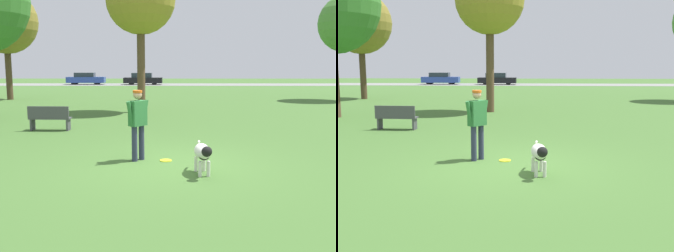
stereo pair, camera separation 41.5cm
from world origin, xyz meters
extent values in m
plane|color=#426B2D|center=(0.00, 0.00, 0.00)|extent=(120.00, 120.00, 0.00)
cube|color=gray|center=(0.00, 37.80, 0.01)|extent=(120.00, 6.00, 0.01)
cylinder|color=#2D334C|center=(-0.70, 0.45, 0.41)|extent=(0.18, 0.18, 0.82)
cylinder|color=#2D334C|center=(-0.85, 0.28, 0.41)|extent=(0.18, 0.18, 0.82)
cube|color=#2D7038|center=(-0.77, 0.37, 1.11)|extent=(0.44, 0.46, 0.58)
cylinder|color=#2D7038|center=(-0.62, 0.54, 1.11)|extent=(0.20, 0.22, 0.59)
cylinder|color=#2D7038|center=(-0.92, 0.19, 1.11)|extent=(0.20, 0.22, 0.59)
sphere|color=tan|center=(-0.77, 0.37, 1.54)|extent=(0.29, 0.29, 0.20)
cylinder|color=#D15B19|center=(-0.77, 0.37, 1.61)|extent=(0.30, 0.30, 0.06)
ellipsoid|color=silver|center=(0.63, -0.78, 0.47)|extent=(0.39, 0.71, 0.31)
ellipsoid|color=black|center=(0.65, -0.96, 0.41)|extent=(0.24, 0.20, 0.17)
sphere|color=black|center=(0.68, -1.19, 0.55)|extent=(0.23, 0.23, 0.21)
cylinder|color=silver|center=(0.74, -0.98, 0.16)|extent=(0.08, 0.08, 0.31)
cylinder|color=silver|center=(0.57, -1.00, 0.16)|extent=(0.08, 0.08, 0.31)
cylinder|color=silver|center=(0.69, -0.56, 0.16)|extent=(0.08, 0.08, 0.31)
cylinder|color=silver|center=(0.52, -0.58, 0.16)|extent=(0.08, 0.08, 0.31)
cylinder|color=silver|center=(0.57, -0.33, 0.51)|extent=(0.08, 0.28, 0.24)
cylinder|color=yellow|center=(-0.13, 0.33, 0.01)|extent=(0.28, 0.28, 0.02)
torus|color=yellow|center=(-0.13, 0.33, 0.01)|extent=(0.28, 0.28, 0.02)
cylinder|color=#4C3826|center=(-10.53, 17.02, 1.72)|extent=(0.40, 0.40, 3.44)
sphere|color=olive|center=(-10.53, 17.02, 4.94)|extent=(4.01, 4.01, 4.01)
cylinder|color=brown|center=(-1.41, 10.10, 2.01)|extent=(0.38, 0.38, 4.02)
cube|color=#284293|center=(-10.02, 37.96, 0.56)|extent=(4.44, 1.74, 0.67)
cube|color=#232D38|center=(-10.16, 37.96, 1.14)|extent=(2.32, 1.47, 0.50)
cylinder|color=black|center=(-8.72, 38.69, 0.32)|extent=(0.64, 0.21, 0.63)
cylinder|color=black|center=(-8.69, 37.27, 0.32)|extent=(0.64, 0.21, 0.63)
cylinder|color=black|center=(-11.36, 38.65, 0.32)|extent=(0.64, 0.21, 0.63)
cylinder|color=black|center=(-11.33, 37.22, 0.32)|extent=(0.64, 0.21, 0.63)
cube|color=black|center=(-3.25, 37.57, 0.52)|extent=(4.51, 1.80, 0.63)
cube|color=#232D38|center=(-3.39, 37.57, 1.10)|extent=(2.36, 1.52, 0.54)
cylinder|color=black|center=(-1.90, 38.28, 0.28)|extent=(0.57, 0.21, 0.57)
cylinder|color=black|center=(-1.93, 36.81, 0.28)|extent=(0.57, 0.21, 0.57)
cylinder|color=black|center=(-4.58, 38.33, 0.28)|extent=(0.57, 0.21, 0.57)
cylinder|color=black|center=(-4.61, 36.86, 0.28)|extent=(0.57, 0.21, 0.57)
cube|color=#47474C|center=(-4.13, 4.68, 0.41)|extent=(1.41, 0.45, 0.05)
cube|color=#47474C|center=(-4.14, 4.50, 0.64)|extent=(1.40, 0.10, 0.40)
cube|color=#47474C|center=(-4.75, 4.70, 0.20)|extent=(0.07, 0.36, 0.39)
cube|color=#47474C|center=(-3.51, 4.66, 0.20)|extent=(0.07, 0.36, 0.39)
camera|label=1|loc=(-0.01, -8.57, 2.18)|focal=42.00mm
camera|label=2|loc=(0.40, -8.56, 2.18)|focal=42.00mm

